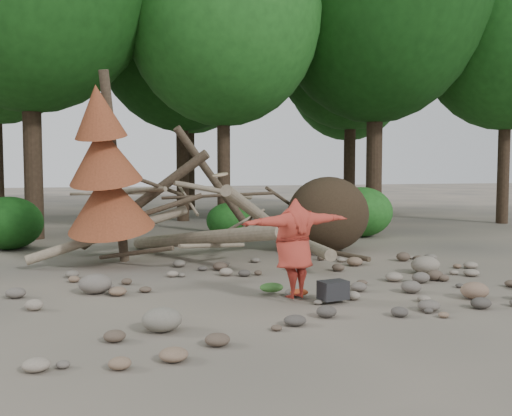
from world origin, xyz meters
name	(u,v)px	position (x,y,z in m)	size (l,w,h in m)	color
ground	(296,291)	(0.00, 0.00, 0.00)	(120.00, 120.00, 0.00)	#514C44
deadfall_pile	(309,216)	(2.02, 4.24, 0.95)	(8.55, 5.24, 3.30)	#332619
dead_conifer	(106,172)	(-3.12, 3.37, 2.11)	(2.06, 2.16, 4.35)	#4C3F30
bush_left	(9,223)	(-5.50, 7.20, 0.72)	(1.80, 1.80, 1.44)	#144512
bush_mid	(229,221)	(0.80, 7.80, 0.56)	(1.40, 1.40, 1.12)	#1B5719
bush_right	(361,212)	(5.00, 7.00, 0.80)	(2.00, 2.00, 1.60)	#236820
frisbee_thrower	(294,248)	(-0.35, -0.79, 0.90)	(2.38, 0.94, 2.06)	#A63125
backpack	(333,294)	(0.25, -1.02, 0.15)	(0.46, 0.30, 0.30)	black
cloth_green	(271,290)	(-0.52, -0.16, 0.08)	(0.42, 0.35, 0.16)	#326127
cloth_orange	(299,295)	(-0.17, -0.57, 0.06)	(0.31, 0.25, 0.11)	#A23D1B
boulder_front_left	(162,320)	(-2.66, -1.83, 0.16)	(0.55, 0.49, 0.33)	slate
boulder_front_right	(475,290)	(2.65, -1.49, 0.14)	(0.48, 0.43, 0.29)	#816450
boulder_mid_right	(425,265)	(3.21, 0.77, 0.18)	(0.61, 0.55, 0.36)	gray
boulder_mid_left	(95,284)	(-3.45, 0.86, 0.17)	(0.57, 0.52, 0.34)	#6A6159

